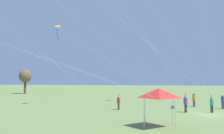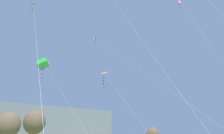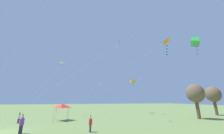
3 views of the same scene
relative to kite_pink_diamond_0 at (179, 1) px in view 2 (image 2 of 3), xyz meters
The scene contains 8 objects.
distant_building 46.58m from the kite_pink_diamond_0, 98.80° to the left, with size 31.94×9.74×11.68m, color slate.
tree_far_right 33.78m from the kite_pink_diamond_0, 145.37° to the left, with size 3.42×3.42×6.90m.
tree_near_right 36.35m from the kite_pink_diamond_0, 120.47° to the left, with size 4.42×4.42×8.91m.
kite_pink_diamond_0 is the anchor object (origin of this frame).
kite_green_box_1 25.22m from the kite_pink_diamond_0, 144.05° to the left, with size 2.16×20.84×15.58m.
kite_orange_delta_3 20.05m from the kite_pink_diamond_0, behind, with size 5.02×16.71×11.36m.
kite_green_delta_5 25.75m from the kite_pink_diamond_0, behind, with size 2.26×17.25×15.99m.
kite_cyan_diamond_6 15.78m from the kite_pink_diamond_0, 145.52° to the left, with size 0.87×24.95×19.28m.
Camera 2 is at (-7.96, -4.26, 2.66)m, focal length 35.00 mm.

